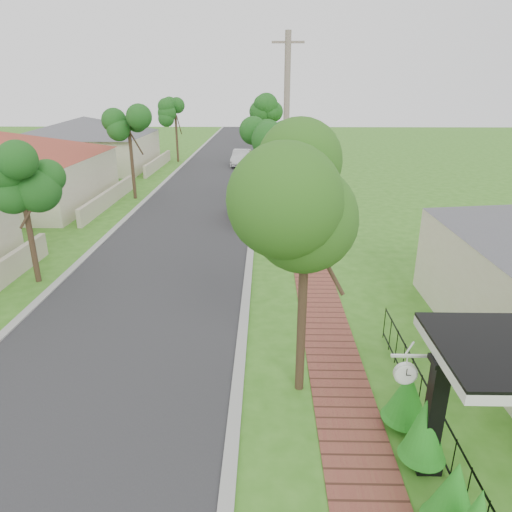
% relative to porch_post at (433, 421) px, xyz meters
% --- Properties ---
extents(ground, '(160.00, 160.00, 0.00)m').
position_rel_porch_post_xyz_m(ground, '(-4.55, 1.00, -1.12)').
color(ground, '#35731B').
rests_on(ground, ground).
extents(road, '(7.00, 120.00, 0.02)m').
position_rel_porch_post_xyz_m(road, '(-7.55, 21.00, -1.12)').
color(road, '#28282B').
rests_on(road, ground).
extents(kerb_right, '(0.30, 120.00, 0.10)m').
position_rel_porch_post_xyz_m(kerb_right, '(-3.90, 21.00, -1.12)').
color(kerb_right, '#9E9E99').
rests_on(kerb_right, ground).
extents(kerb_left, '(0.30, 120.00, 0.10)m').
position_rel_porch_post_xyz_m(kerb_left, '(-11.20, 21.00, -1.12)').
color(kerb_left, '#9E9E99').
rests_on(kerb_left, ground).
extents(sidewalk, '(1.50, 120.00, 0.03)m').
position_rel_porch_post_xyz_m(sidewalk, '(-1.30, 21.00, -1.12)').
color(sidewalk, brown).
rests_on(sidewalk, ground).
extents(porch_post, '(0.48, 0.48, 2.52)m').
position_rel_porch_post_xyz_m(porch_post, '(0.00, 0.00, 0.00)').
color(porch_post, black).
rests_on(porch_post, ground).
extents(picket_fence, '(0.03, 8.02, 1.00)m').
position_rel_porch_post_xyz_m(picket_fence, '(0.35, 1.00, -0.59)').
color(picket_fence, black).
rests_on(picket_fence, ground).
extents(street_trees, '(10.70, 37.65, 5.89)m').
position_rel_porch_post_xyz_m(street_trees, '(-7.42, 27.84, 3.42)').
color(street_trees, '#382619').
rests_on(street_trees, ground).
extents(hedge_row, '(0.90, 4.18, 1.84)m').
position_rel_porch_post_xyz_m(hedge_row, '(-0.10, -0.46, -0.35)').
color(hedge_row, '#166F1A').
rests_on(hedge_row, ground).
extents(far_house_red, '(15.56, 15.56, 4.60)m').
position_rel_porch_post_xyz_m(far_house_red, '(-19.52, 21.00, 1.22)').
color(far_house_red, beige).
rests_on(far_house_red, ground).
extents(far_house_grey, '(15.56, 15.56, 4.60)m').
position_rel_porch_post_xyz_m(far_house_grey, '(-19.52, 35.00, 1.22)').
color(far_house_grey, beige).
rests_on(far_house_grey, ground).
extents(parked_car_red, '(2.70, 5.02, 1.62)m').
position_rel_porch_post_xyz_m(parked_car_red, '(-4.15, 18.09, -0.31)').
color(parked_car_red, '#5E1C0E').
rests_on(parked_car_red, ground).
extents(parked_car_white, '(1.88, 4.57, 1.47)m').
position_rel_porch_post_xyz_m(parked_car_white, '(-5.55, 36.67, -0.38)').
color(parked_car_white, silver).
rests_on(parked_car_white, ground).
extents(near_tree, '(2.38, 2.38, 6.10)m').
position_rel_porch_post_xyz_m(near_tree, '(-2.35, 2.50, 3.75)').
color(near_tree, '#382619').
rests_on(near_tree, ground).
extents(utility_pole, '(1.20, 0.24, 9.03)m').
position_rel_porch_post_xyz_m(utility_pole, '(-2.45, 11.17, 3.46)').
color(utility_pole, gray).
rests_on(utility_pole, ground).
extents(station_clock, '(0.76, 0.13, 0.65)m').
position_rel_porch_post_xyz_m(station_clock, '(-0.50, 0.40, 0.83)').
color(station_clock, white).
rests_on(station_clock, ground).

